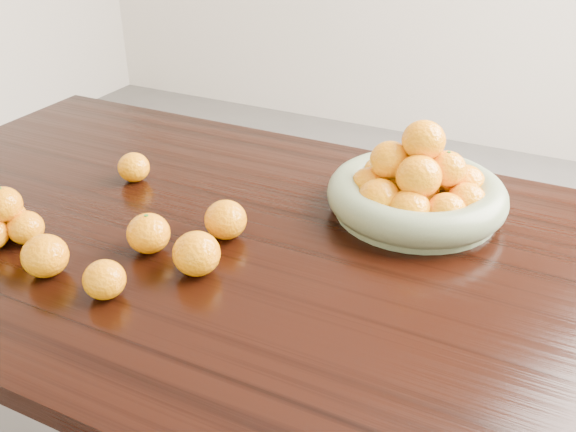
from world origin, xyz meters
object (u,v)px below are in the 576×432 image
at_px(dining_table, 298,289).
at_px(orange_pyramid, 7,220).
at_px(loose_orange_0, 148,233).
at_px(fruit_bowl, 417,189).

bearing_deg(dining_table, orange_pyramid, -157.29).
bearing_deg(loose_orange_0, fruit_bowl, 42.18).
xyz_separation_m(dining_table, loose_orange_0, (-0.24, -0.12, 0.13)).
bearing_deg(fruit_bowl, dining_table, -122.76).
relative_size(orange_pyramid, loose_orange_0, 1.60).
bearing_deg(dining_table, loose_orange_0, -153.28).
xyz_separation_m(fruit_bowl, loose_orange_0, (-0.40, -0.36, -0.02)).
bearing_deg(orange_pyramid, fruit_bowl, 34.28).
distance_m(dining_table, fruit_bowl, 0.32).
xyz_separation_m(dining_table, fruit_bowl, (0.15, 0.24, 0.14)).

